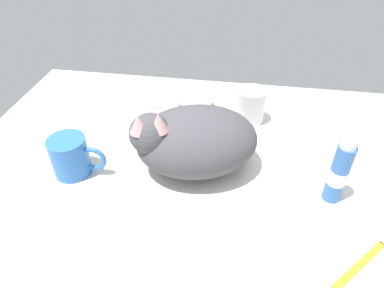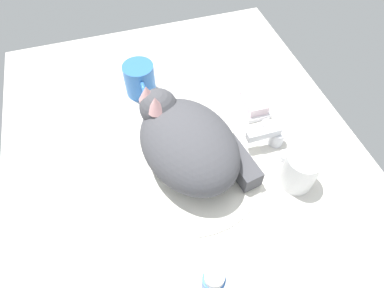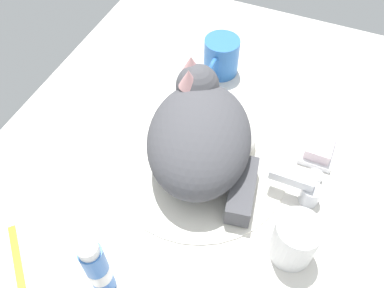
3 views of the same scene
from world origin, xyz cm
name	(u,v)px [view 3 (image 3 of 3)]	position (x,y,z in cm)	size (l,w,h in cm)	color
ground_plane	(199,167)	(0.00, 0.00, -1.50)	(110.00, 82.50, 3.00)	silver
sink_basin	(199,162)	(0.00, 0.00, 0.36)	(34.56, 34.56, 0.73)	white
faucet	(305,191)	(0.00, 20.45, 2.55)	(12.48, 9.74, 5.96)	silver
cat	(201,134)	(-0.81, -0.04, 7.79)	(29.71, 25.87, 16.03)	#4C4C51
coffee_mug	(221,57)	(-26.18, -5.37, 4.37)	(12.10, 7.95, 8.74)	#3372C6
rinse_cup	(295,240)	(11.00, 20.99, 4.49)	(7.33, 7.33, 8.98)	white
soap_dish	(318,150)	(-11.73, 20.85, 0.60)	(9.00, 6.40, 1.20)	white
soap_bar	(320,144)	(-11.73, 20.85, 2.39)	(7.55, 4.87, 2.39)	silver
toothpaste_bottle	(98,269)	(27.98, -4.62, 6.96)	(3.56, 3.56, 14.88)	#3870C6
toothbrush	(19,272)	(31.73, -18.49, 0.51)	(12.00, 12.32, 1.60)	orange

